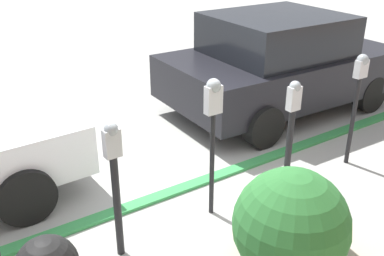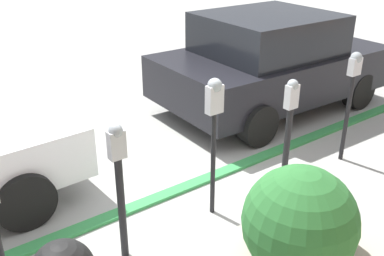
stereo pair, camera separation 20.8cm
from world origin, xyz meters
The scene contains 8 objects.
ground_plane centered at (0.00, 0.00, 0.00)m, with size 40.00×40.00×0.00m, color #999993.
curb_strip centered at (0.00, 0.08, 0.02)m, with size 19.00×0.16×0.04m.
parking_meter_second centered at (-1.08, -0.53, 0.88)m, with size 0.15×0.12×1.38m.
parking_meter_middle centered at (0.04, -0.48, 1.15)m, with size 0.17×0.15×1.54m.
parking_meter_fourth centered at (1.08, -0.56, 0.86)m, with size 0.15×0.13×1.34m.
parking_meter_farthest centered at (2.19, -0.57, 1.07)m, with size 0.17×0.14×1.47m.
planter_box centered at (-0.26, -1.88, 0.52)m, with size 1.55×1.05×1.27m.
parked_car_middle centered at (2.72, 1.34, 0.81)m, with size 3.86×2.11×1.60m.
Camera 2 is at (-2.59, -3.64, 2.92)m, focal length 42.00 mm.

